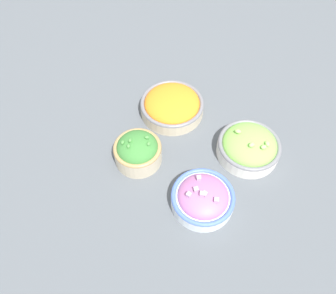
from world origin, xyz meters
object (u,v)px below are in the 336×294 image
(bowl_lettuce, at_px, (249,146))
(bowl_carrots, at_px, (172,105))
(bowl_red_onion, at_px, (203,198))
(bowl_broccoli, at_px, (138,150))

(bowl_lettuce, relative_size, bowl_carrots, 0.90)
(bowl_red_onion, xyz_separation_m, bowl_broccoli, (-0.21, -0.00, 0.01))
(bowl_lettuce, distance_m, bowl_carrots, 0.25)
(bowl_broccoli, bearing_deg, bowl_red_onion, 0.29)
(bowl_carrots, bearing_deg, bowl_lettuce, 2.62)
(bowl_red_onion, height_order, bowl_broccoli, bowl_broccoli)
(bowl_carrots, bearing_deg, bowl_red_onion, -37.65)
(bowl_red_onion, xyz_separation_m, bowl_lettuce, (0.01, 0.20, 0.00))
(bowl_red_onion, height_order, bowl_lettuce, bowl_lettuce)
(bowl_broccoli, relative_size, bowl_carrots, 0.68)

